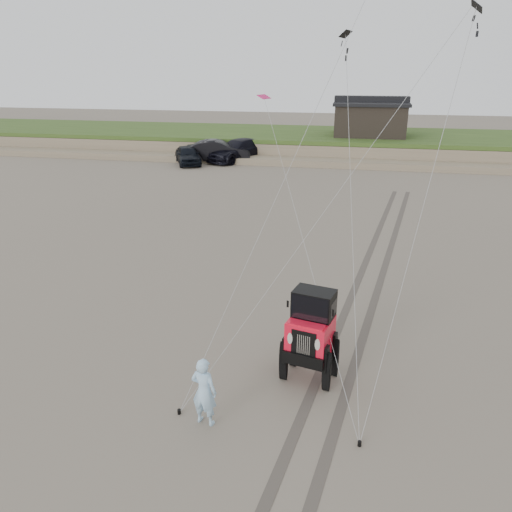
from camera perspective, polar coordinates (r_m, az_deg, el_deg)
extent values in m
plane|color=#6B6054|center=(12.15, 3.14, -17.07)|extent=(160.00, 160.00, 0.00)
cube|color=#7A6B54|center=(48.00, 10.24, 12.41)|extent=(160.00, 12.00, 1.40)
cube|color=#2D4719|center=(47.89, 10.31, 13.42)|extent=(160.00, 12.00, 0.35)
cube|color=#7A6B54|center=(41.65, 9.87, 10.56)|extent=(160.00, 3.50, 0.50)
cube|color=black|center=(46.72, 12.91, 14.88)|extent=(6.00, 5.00, 2.60)
cube|color=black|center=(46.61, 13.06, 16.62)|extent=(6.40, 5.40, 0.25)
cube|color=black|center=(46.58, 13.10, 17.08)|extent=(6.40, 1.20, 0.50)
imported|color=black|center=(41.66, -7.82, 11.36)|extent=(3.52, 4.66, 1.48)
imported|color=black|center=(42.35, -4.41, 11.86)|extent=(5.69, 2.76, 1.80)
imported|color=black|center=(42.83, -2.01, 12.00)|extent=(5.33, 6.54, 1.78)
imported|color=#98BFEC|center=(11.33, -5.96, -15.15)|extent=(0.67, 0.50, 1.65)
cube|color=#E11C69|center=(19.71, 0.91, 17.74)|extent=(0.51, 0.60, 0.16)
cube|color=black|center=(13.86, 23.92, 24.63)|extent=(0.36, 0.57, 0.30)
cube|color=black|center=(15.94, 10.20, 23.70)|extent=(0.39, 0.50, 0.22)
cylinder|color=black|center=(12.09, -8.78, -17.18)|extent=(0.08, 0.08, 0.12)
cylinder|color=black|center=(11.38, 11.75, -20.25)|extent=(0.08, 0.08, 0.12)
cube|color=#4C443D|center=(19.03, 11.61, -2.69)|extent=(4.42, 29.74, 0.01)
cube|color=#4C443D|center=(19.05, 14.01, -2.86)|extent=(4.42, 29.74, 0.01)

